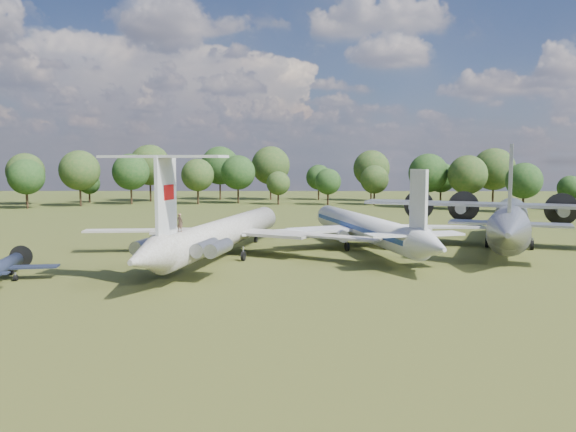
# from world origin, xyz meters

# --- Properties ---
(ground) EXTENTS (300.00, 300.00, 0.00)m
(ground) POSITION_xyz_m (0.00, 0.00, 0.00)
(ground) COLOR #2D4416
(ground) RESTS_ON ground
(il62_airliner) EXTENTS (45.83, 54.09, 4.64)m
(il62_airliner) POSITION_xyz_m (4.10, 0.05, 2.32)
(il62_airliner) COLOR #B5B5B1
(il62_airliner) RESTS_ON ground
(tu104_jet) EXTENTS (42.78, 51.03, 4.45)m
(tu104_jet) POSITION_xyz_m (21.20, 6.29, 2.23)
(tu104_jet) COLOR silver
(tu104_jet) RESTS_ON ground
(an12_transport) EXTENTS (52.05, 54.59, 5.70)m
(an12_transport) POSITION_xyz_m (40.61, 7.97, 2.85)
(an12_transport) COLOR #A9ACB1
(an12_transport) RESTS_ON ground
(small_prop_west) EXTENTS (12.17, 15.14, 2.00)m
(small_prop_west) POSITION_xyz_m (-15.62, -13.27, 1.00)
(small_prop_west) COLOR black
(small_prop_west) RESTS_ON ground
(person_on_il62) EXTENTS (0.76, 0.66, 1.76)m
(person_on_il62) POSITION_xyz_m (1.26, -12.62, 5.52)
(person_on_il62) COLOR #95684C
(person_on_il62) RESTS_ON il62_airliner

